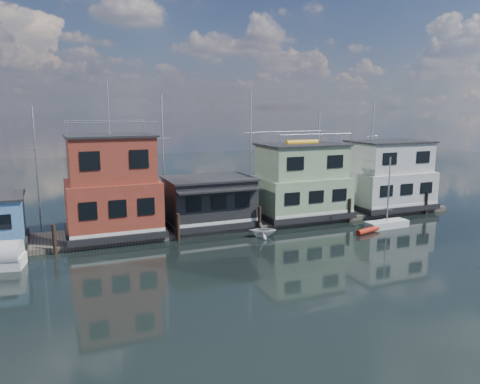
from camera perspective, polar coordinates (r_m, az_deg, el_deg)
name	(u,v)px	position (r m, az deg, el deg)	size (l,w,h in m)	color
ground	(277,272)	(30.30, 4.52, -9.67)	(160.00, 160.00, 0.00)	black
dock	(215,225)	(40.83, -3.11, -4.10)	(48.00, 5.00, 0.40)	#595147
houseboat_red	(112,188)	(38.14, -15.31, 0.53)	(7.40, 5.90, 11.86)	black
houseboat_dark	(209,201)	(40.16, -3.80, -1.10)	(7.40, 6.10, 4.06)	black
houseboat_green	(301,182)	(43.62, 7.45, 1.25)	(8.40, 5.90, 7.03)	black
houseboat_white	(388,176)	(49.32, 17.60, 1.88)	(8.40, 5.90, 6.66)	black
pilings	(222,223)	(37.94, -2.20, -3.80)	(42.28, 0.28, 2.20)	#2D2116
background_masts	(239,156)	(47.09, -0.11, 4.46)	(36.40, 0.16, 12.00)	silver
day_sailer	(387,223)	(42.71, 17.45, -3.67)	(3.96, 1.44, 6.18)	silver
red_kayak	(370,230)	(40.69, 15.57, -4.46)	(0.47, 0.47, 3.21)	#B12312
dinghy_white	(262,230)	(37.87, 2.73, -4.62)	(1.95, 2.26, 1.19)	silver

